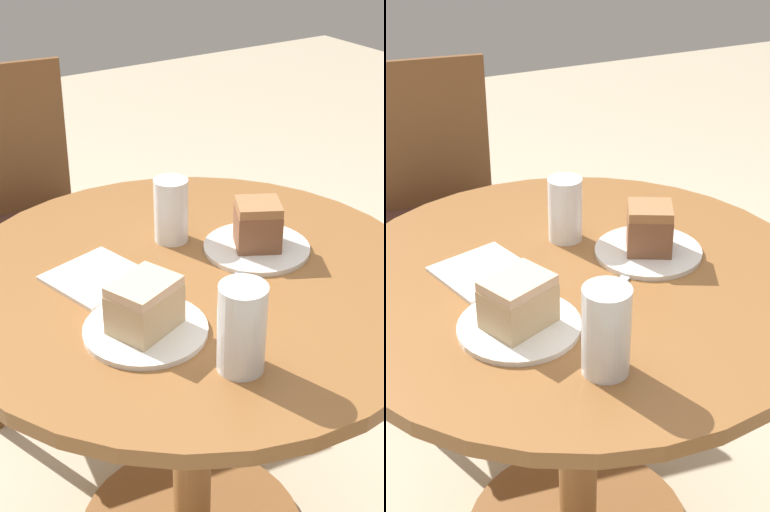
% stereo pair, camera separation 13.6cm
% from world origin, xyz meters
% --- Properties ---
extents(table, '(0.95, 0.95, 0.74)m').
position_xyz_m(table, '(0.00, 0.00, 0.55)').
color(table, brown).
rests_on(table, ground_plane).
extents(chair, '(0.48, 0.51, 0.93)m').
position_xyz_m(chair, '(-0.05, 0.88, 0.49)').
color(chair, brown).
rests_on(chair, ground_plane).
extents(plate_near, '(0.22, 0.22, 0.01)m').
position_xyz_m(plate_near, '(0.16, 0.01, 0.75)').
color(plate_near, silver).
rests_on(plate_near, table).
extents(plate_far, '(0.21, 0.21, 0.01)m').
position_xyz_m(plate_far, '(-0.17, -0.12, 0.75)').
color(plate_far, silver).
rests_on(plate_far, table).
extents(cake_slice_near, '(0.12, 0.12, 0.10)m').
position_xyz_m(cake_slice_near, '(0.16, 0.01, 0.80)').
color(cake_slice_near, brown).
rests_on(cake_slice_near, plate_near).
extents(cake_slice_far, '(0.14, 0.12, 0.09)m').
position_xyz_m(cake_slice_far, '(-0.17, -0.12, 0.80)').
color(cake_slice_far, tan).
rests_on(cake_slice_far, plate_far).
extents(glass_lemonade, '(0.07, 0.07, 0.14)m').
position_xyz_m(glass_lemonade, '(0.04, 0.14, 0.80)').
color(glass_lemonade, beige).
rests_on(glass_lemonade, table).
extents(glass_water, '(0.08, 0.08, 0.15)m').
position_xyz_m(glass_water, '(-0.09, -0.28, 0.81)').
color(glass_water, silver).
rests_on(glass_water, table).
extents(napkin_stack, '(0.20, 0.20, 0.01)m').
position_xyz_m(napkin_stack, '(-0.16, 0.08, 0.75)').
color(napkin_stack, silver).
rests_on(napkin_stack, table).
extents(fork, '(0.15, 0.12, 0.00)m').
position_xyz_m(fork, '(0.06, -0.07, 0.75)').
color(fork, silver).
rests_on(fork, table).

